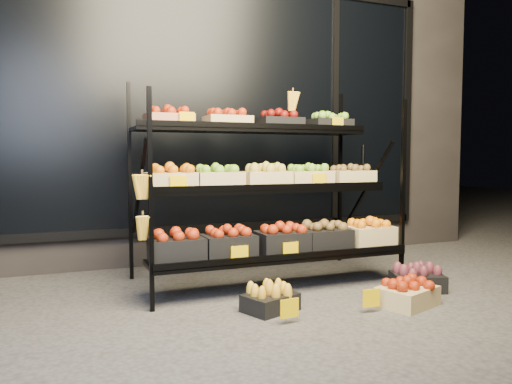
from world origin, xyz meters
name	(u,v)px	position (x,y,z in m)	size (l,w,h in m)	color
ground	(300,302)	(0.00, 0.00, 0.00)	(24.00, 24.00, 0.00)	#514F4C
building	(201,97)	(0.00, 2.59, 1.75)	(6.00, 2.08, 3.50)	#2D2826
display_rack	(267,188)	(-0.01, 0.60, 0.79)	(2.18, 1.02, 1.73)	black
tag_floor_a	(290,315)	(-0.28, -0.40, 0.06)	(0.13, 0.01, 0.12)	#E6B800
tag_floor_b	(371,304)	(0.33, -0.40, 0.06)	(0.13, 0.01, 0.12)	#E6B800
floor_crate_midleft	(270,299)	(-0.28, -0.11, 0.08)	(0.41, 0.36, 0.18)	black
floor_crate_midright	(407,293)	(0.65, -0.36, 0.09)	(0.47, 0.41, 0.20)	#D1B979
floor_crate_right	(417,278)	(1.00, -0.05, 0.09)	(0.45, 0.39, 0.19)	black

